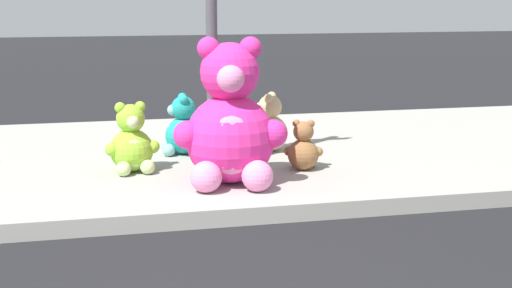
{
  "coord_description": "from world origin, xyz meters",
  "views": [
    {
      "loc": [
        -0.15,
        -2.52,
        1.86
      ],
      "look_at": [
        1.25,
        3.6,
        0.55
      ],
      "focal_mm": 50.9,
      "sensor_mm": 36.0,
      "label": 1
    }
  ],
  "objects_px": {
    "plush_pink_large": "(230,126)",
    "plush_tan": "(268,128)",
    "plush_brown": "(303,149)",
    "plush_teal": "(182,130)",
    "plush_lime": "(132,144)"
  },
  "relations": [
    {
      "from": "plush_pink_large",
      "to": "plush_tan",
      "type": "bearing_deg",
      "value": 62.3
    },
    {
      "from": "plush_tan",
      "to": "plush_pink_large",
      "type": "bearing_deg",
      "value": -117.7
    },
    {
      "from": "plush_pink_large",
      "to": "plush_brown",
      "type": "height_order",
      "value": "plush_pink_large"
    },
    {
      "from": "plush_pink_large",
      "to": "plush_teal",
      "type": "distance_m",
      "value": 1.39
    },
    {
      "from": "plush_pink_large",
      "to": "plush_tan",
      "type": "height_order",
      "value": "plush_pink_large"
    },
    {
      "from": "plush_tan",
      "to": "plush_lime",
      "type": "relative_size",
      "value": 0.94
    },
    {
      "from": "plush_brown",
      "to": "plush_teal",
      "type": "bearing_deg",
      "value": 137.69
    },
    {
      "from": "plush_pink_large",
      "to": "plush_teal",
      "type": "xyz_separation_m",
      "value": [
        -0.28,
        1.34,
        -0.27
      ]
    },
    {
      "from": "plush_teal",
      "to": "plush_tan",
      "type": "xyz_separation_m",
      "value": [
        0.94,
        -0.07,
        -0.0
      ]
    },
    {
      "from": "plush_lime",
      "to": "plush_teal",
      "type": "bearing_deg",
      "value": 50.59
    },
    {
      "from": "plush_tan",
      "to": "plush_brown",
      "type": "bearing_deg",
      "value": -81.73
    },
    {
      "from": "plush_pink_large",
      "to": "plush_brown",
      "type": "bearing_deg",
      "value": 24.12
    },
    {
      "from": "plush_pink_large",
      "to": "plush_tan",
      "type": "relative_size",
      "value": 2.06
    },
    {
      "from": "plush_teal",
      "to": "plush_brown",
      "type": "bearing_deg",
      "value": -42.31
    },
    {
      "from": "plush_pink_large",
      "to": "plush_brown",
      "type": "relative_size",
      "value": 2.65
    }
  ]
}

